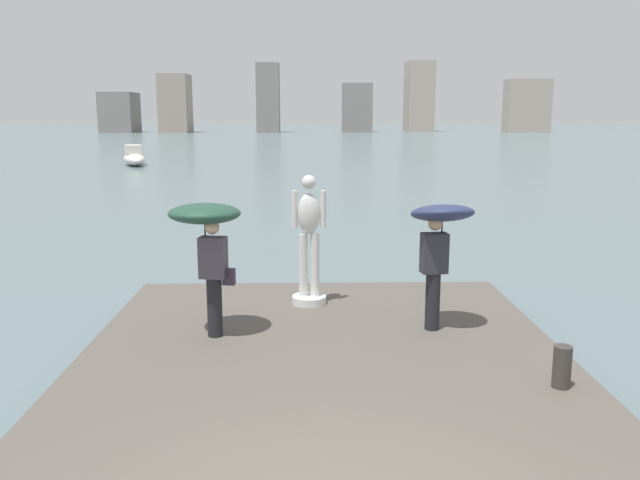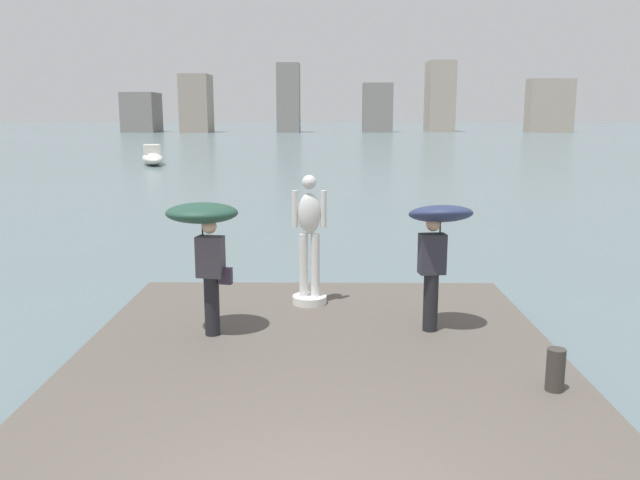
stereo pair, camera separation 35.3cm
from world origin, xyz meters
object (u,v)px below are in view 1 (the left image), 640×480
object	(u,v)px
onlooker_right	(440,232)
statue_white_figure	(309,246)
onlooker_left	(207,230)
boat_mid	(134,158)
mooring_bollard	(562,367)

from	to	relation	value
onlooker_right	statue_white_figure	bearing A→B (deg)	144.70
onlooker_left	onlooker_right	bearing A→B (deg)	3.70
statue_white_figure	boat_mid	xyz separation A→B (m)	(-11.99, 35.31, -0.88)
statue_white_figure	onlooker_left	xyz separation A→B (m)	(-1.47, -1.58, 0.56)
statue_white_figure	onlooker_left	distance (m)	2.23
onlooker_left	mooring_bollard	bearing A→B (deg)	-23.90
statue_white_figure	boat_mid	distance (m)	37.31
statue_white_figure	boat_mid	world-z (taller)	statue_white_figure
onlooker_left	boat_mid	world-z (taller)	onlooker_left
boat_mid	onlooker_left	bearing A→B (deg)	-74.08
mooring_bollard	onlooker_right	bearing A→B (deg)	115.78
statue_white_figure	onlooker_left	size ratio (longest dim) A/B	1.12
onlooker_right	boat_mid	distance (m)	39.25
boat_mid	statue_white_figure	bearing A→B (deg)	-71.24
mooring_bollard	boat_mid	bearing A→B (deg)	111.07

